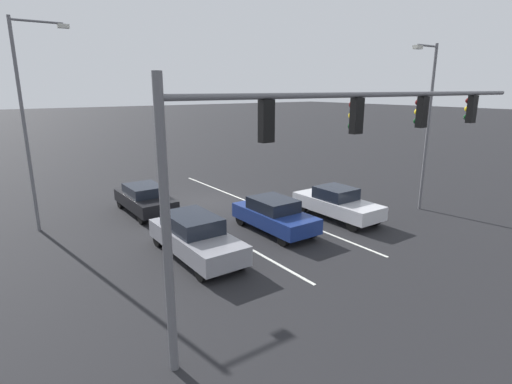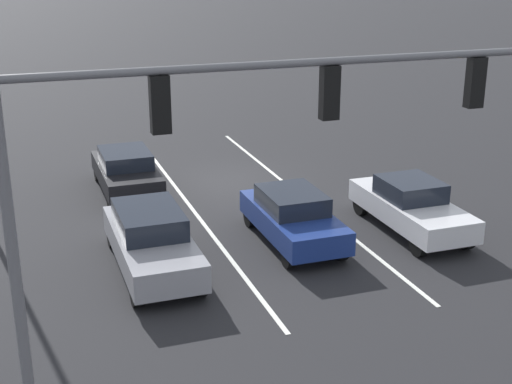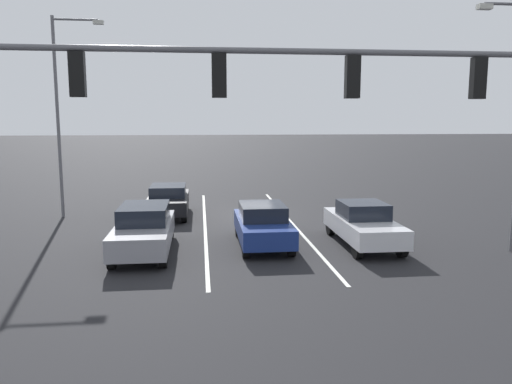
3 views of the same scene
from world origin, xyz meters
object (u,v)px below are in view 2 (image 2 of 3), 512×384
Objects in this scene: car_silver_leftlane_front at (411,206)px; car_navy_midlane_front at (293,216)px; car_gray_rightlane_front at (151,240)px; car_black_rightlane_second at (126,170)px; traffic_signal_gantry at (299,120)px.

car_silver_leftlane_front is 3.50m from car_navy_midlane_front.
car_navy_midlane_front is at bearing -5.49° from car_silver_leftlane_front.
car_black_rightlane_second is at bearing -93.79° from car_gray_rightlane_front.
car_silver_leftlane_front is at bearing -179.22° from car_gray_rightlane_front.
car_silver_leftlane_front is 8.80m from traffic_signal_gantry.
car_navy_midlane_front is at bearing 121.80° from car_black_rightlane_second.
car_silver_leftlane_front is 1.08× the size of car_navy_midlane_front.
car_navy_midlane_front is (-4.00, -0.44, -0.04)m from car_gray_rightlane_front.
car_gray_rightlane_front is 0.34× the size of traffic_signal_gantry.
traffic_signal_gantry reaches higher than car_black_rightlane_second.
car_silver_leftlane_front reaches higher than car_black_rightlane_second.
car_navy_midlane_front is 0.30× the size of traffic_signal_gantry.
traffic_signal_gantry reaches higher than car_gray_rightlane_front.
car_black_rightlane_second is 12.19m from traffic_signal_gantry.
car_gray_rightlane_front is 6.23m from car_black_rightlane_second.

